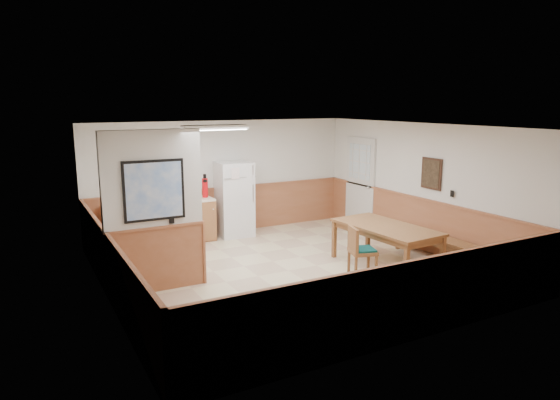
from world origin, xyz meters
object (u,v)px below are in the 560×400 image
refrigerator (234,199)px  soap_bottle (122,200)px  dining_table (386,231)px  dining_bench (434,241)px  dining_chair (358,248)px  fire_extinguisher (205,187)px

refrigerator → soap_bottle: 2.36m
refrigerator → dining_table: (1.52, -3.24, -0.15)m
refrigerator → dining_bench: bearing=-48.2°
soap_bottle → dining_chair: bearing=-48.0°
dining_table → dining_chair: 0.76m
dining_table → soap_bottle: size_ratio=10.09×
refrigerator → soap_bottle: refrigerator is taller
dining_bench → dining_chair: (-1.83, -0.08, 0.15)m
refrigerator → dining_bench: (2.62, -3.33, -0.47)m
dining_bench → fire_extinguisher: (-3.25, 3.40, 0.77)m
refrigerator → dining_table: 3.58m
dining_table → soap_bottle: bearing=135.2°
fire_extinguisher → soap_bottle: 1.72m
dining_table → fire_extinguisher: (-2.15, 3.31, 0.46)m
dining_bench → soap_bottle: (-4.97, 3.42, 0.65)m
refrigerator → soap_bottle: (-2.35, 0.08, 0.19)m
dining_table → dining_chair: bearing=-171.3°
dining_table → dining_chair: (-0.73, -0.17, -0.17)m
dining_bench → dining_chair: 1.83m
fire_extinguisher → dining_bench: bearing=-60.4°
soap_bottle → fire_extinguisher: bearing=-0.4°
dining_table → dining_bench: dining_table is taller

